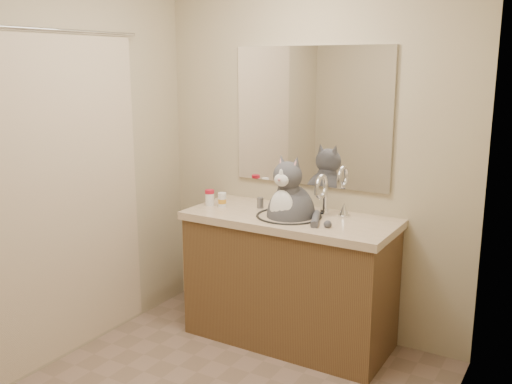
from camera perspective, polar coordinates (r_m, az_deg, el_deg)
room at (r=2.73m, az=-5.77°, el=0.18°), size 2.22×2.52×2.42m
vanity at (r=3.74m, az=3.37°, el=-8.39°), size 1.34×0.59×1.12m
mirror at (r=3.75m, az=5.49°, el=7.48°), size 1.10×0.02×0.90m
shower_curtain at (r=3.54m, az=-18.54°, el=-0.30°), size 0.02×1.30×1.93m
cat at (r=3.59m, az=3.43°, el=-1.92°), size 0.43×0.36×0.60m
pill_bottle_redcap at (r=3.86m, az=-4.65°, el=-0.56°), size 0.07×0.07×0.11m
pill_bottle_orange at (r=3.82m, az=-3.41°, el=-0.80°), size 0.07×0.07×0.10m
grey_canister at (r=3.78m, az=0.43°, el=-1.09°), size 0.05×0.05×0.07m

